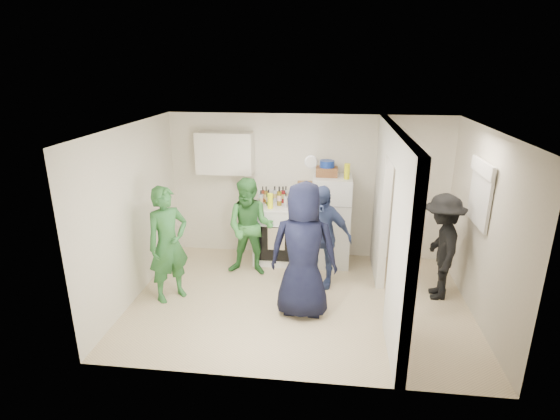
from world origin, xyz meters
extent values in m
plane|color=beige|center=(0.00, 0.00, 0.00)|extent=(4.80, 4.80, 0.00)
plane|color=silver|center=(0.00, 1.70, 1.25)|extent=(4.80, 0.00, 4.80)
plane|color=silver|center=(0.00, -1.70, 1.25)|extent=(4.80, 0.00, 4.80)
plane|color=silver|center=(-2.40, 0.00, 1.25)|extent=(0.00, 3.40, 3.40)
plane|color=silver|center=(2.40, 0.00, 1.25)|extent=(0.00, 3.40, 3.40)
plane|color=white|center=(0.00, 0.00, 2.50)|extent=(4.80, 4.80, 0.00)
cube|color=silver|center=(1.20, 1.10, 1.25)|extent=(0.12, 1.20, 2.50)
cube|color=silver|center=(1.20, -1.10, 1.25)|extent=(0.12, 1.20, 2.50)
cube|color=silver|center=(1.20, 0.00, 2.30)|extent=(0.12, 1.00, 0.40)
cube|color=white|center=(-0.46, 1.37, 0.51)|extent=(0.86, 0.71, 1.02)
cube|color=silver|center=(-1.40, 1.52, 1.85)|extent=(0.95, 0.34, 0.70)
cube|color=silver|center=(0.42, 1.34, 0.77)|extent=(0.63, 0.61, 1.53)
cube|color=brown|center=(0.32, 1.39, 1.61)|extent=(0.35, 0.25, 0.15)
cylinder|color=navy|center=(0.32, 1.39, 1.74)|extent=(0.24, 0.24, 0.11)
cylinder|color=yellow|center=(0.64, 1.24, 1.66)|extent=(0.09, 0.09, 0.25)
cylinder|color=white|center=(0.05, 1.68, 1.70)|extent=(0.22, 0.02, 0.22)
cube|color=olive|center=(0.00, 1.65, 1.35)|extent=(0.35, 0.08, 0.03)
cube|color=black|center=(2.38, 0.20, 1.65)|extent=(0.03, 0.70, 0.80)
cube|color=white|center=(2.36, 0.20, 1.65)|extent=(0.04, 0.76, 0.86)
cube|color=white|center=(2.34, 0.20, 2.00)|extent=(0.04, 0.82, 0.18)
cylinder|color=#F8FF15|center=(-0.58, 1.15, 1.15)|extent=(0.09, 0.09, 0.25)
cylinder|color=red|center=(-0.24, 1.17, 1.08)|extent=(0.09, 0.09, 0.12)
imported|color=#2B6D3B|center=(-1.87, -0.11, 0.85)|extent=(0.72, 0.73, 1.70)
imported|color=#3A8339|center=(-0.86, 0.81, 0.80)|extent=(0.81, 0.64, 1.60)
imported|color=navy|center=(0.27, 0.57, 0.80)|extent=(1.00, 0.58, 1.60)
imported|color=black|center=(0.06, -0.31, 0.93)|extent=(0.94, 0.64, 1.87)
imported|color=black|center=(2.00, 0.39, 0.79)|extent=(0.66, 1.06, 1.57)
cylinder|color=maroon|center=(-0.75, 1.48, 1.16)|extent=(0.06, 0.06, 0.27)
cylinder|color=#1B4E1A|center=(-0.63, 1.30, 1.16)|extent=(0.08, 0.08, 0.27)
cylinder|color=#B5B9C4|center=(-0.56, 1.52, 1.16)|extent=(0.07, 0.07, 0.27)
cylinder|color=brown|center=(-0.45, 1.32, 1.18)|extent=(0.08, 0.08, 0.33)
cylinder|color=silver|center=(-0.36, 1.54, 1.16)|extent=(0.06, 0.06, 0.27)
cylinder|color=#123218|center=(-0.26, 1.39, 1.17)|extent=(0.07, 0.07, 0.29)
cylinder|color=olive|center=(-0.21, 1.51, 1.17)|extent=(0.07, 0.07, 0.30)
cylinder|color=#B0B1BC|center=(-0.75, 1.26, 1.15)|extent=(0.07, 0.07, 0.27)
cylinder|color=maroon|center=(-0.41, 1.49, 1.16)|extent=(0.08, 0.08, 0.28)
cylinder|color=#1F5B3C|center=(-0.15, 1.26, 1.14)|extent=(0.07, 0.07, 0.24)
cylinder|color=olive|center=(-0.68, 1.39, 1.17)|extent=(0.06, 0.06, 0.30)
cylinder|color=#AAB1BB|center=(-0.33, 1.25, 1.15)|extent=(0.06, 0.06, 0.25)
camera|label=1|loc=(0.38, -5.60, 3.28)|focal=28.00mm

